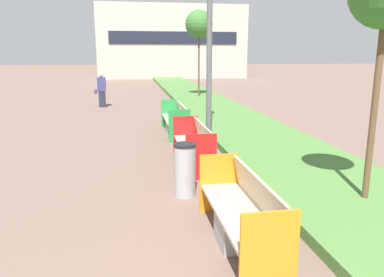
% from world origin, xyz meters
% --- Properties ---
extents(planter_grass_strip, '(2.80, 120.00, 0.18)m').
position_xyz_m(planter_grass_strip, '(3.20, 12.00, 0.09)').
color(planter_grass_strip, '#4C7A38').
rests_on(planter_grass_strip, ground).
extents(building_backdrop, '(15.09, 5.15, 7.30)m').
position_xyz_m(building_backdrop, '(4.00, 39.83, 3.65)').
color(building_backdrop, '#B2AD9E').
rests_on(building_backdrop, ground).
extents(bench_orange_frame, '(0.65, 2.23, 0.94)m').
position_xyz_m(bench_orange_frame, '(0.94, 3.79, 0.37)').
color(bench_orange_frame, '#9E9B96').
rests_on(bench_orange_frame, ground).
extents(bench_red_frame, '(0.65, 2.21, 0.94)m').
position_xyz_m(bench_red_frame, '(0.94, 7.49, 0.37)').
color(bench_red_frame, '#9E9B96').
rests_on(bench_red_frame, ground).
extents(bench_green_frame, '(0.65, 2.43, 0.94)m').
position_xyz_m(bench_green_frame, '(0.94, 10.91, 0.38)').
color(bench_green_frame, '#9E9B96').
rests_on(bench_green_frame, ground).
extents(litter_bin, '(0.39, 0.39, 0.95)m').
position_xyz_m(litter_bin, '(0.46, 5.65, 0.47)').
color(litter_bin, '#9EA0A5').
rests_on(litter_bin, ground).
extents(sapling_tree_far, '(1.46, 1.46, 4.73)m').
position_xyz_m(sapling_tree_far, '(3.28, 19.74, 3.98)').
color(sapling_tree_far, brown).
rests_on(sapling_tree_far, ground).
extents(pedestrian_walking, '(0.53, 0.24, 1.61)m').
position_xyz_m(pedestrian_walking, '(-1.77, 17.50, 0.81)').
color(pedestrian_walking, '#232633').
rests_on(pedestrian_walking, ground).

